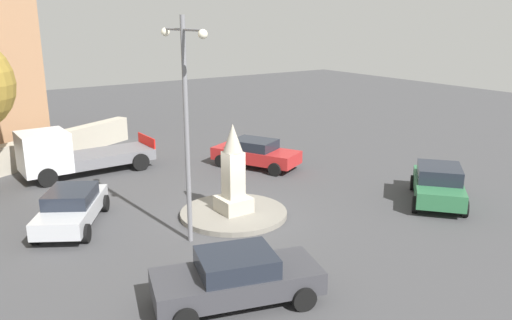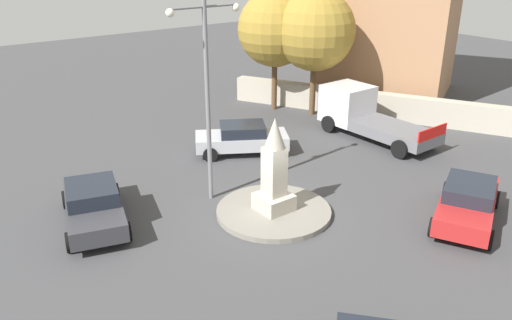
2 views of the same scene
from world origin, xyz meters
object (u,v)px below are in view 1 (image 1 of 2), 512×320
car_red_parked_left (255,153)px  truck_white_waiting (70,154)px  streetlamp (186,111)px  monument (233,176)px  car_green_passing (438,184)px  car_silver_parked_right (72,207)px  car_dark_grey_far_side (237,277)px

car_red_parked_left → truck_white_waiting: bearing=-114.9°
streetlamp → monument: bearing=114.4°
car_green_passing → car_silver_parked_right: size_ratio=0.95×
car_red_parked_left → truck_white_waiting: truck_white_waiting is taller
streetlamp → car_green_passing: streetlamp is taller
car_green_passing → car_dark_grey_far_side: 10.95m
car_silver_parked_right → truck_white_waiting: size_ratio=0.72×
car_green_passing → truck_white_waiting: truck_white_waiting is taller
monument → car_red_parked_left: 6.63m
car_dark_grey_far_side → streetlamp: bearing=169.5°
streetlamp → car_green_passing: bearing=77.0°
streetlamp → car_red_parked_left: 9.76m
streetlamp → car_red_parked_left: streetlamp is taller
monument → truck_white_waiting: (-8.66, -3.67, -0.53)m
car_red_parked_left → truck_white_waiting: (-3.73, -8.02, 0.33)m
streetlamp → truck_white_waiting: bearing=-172.5°
car_silver_parked_right → truck_white_waiting: 6.45m
monument → streetlamp: 3.87m
streetlamp → car_dark_grey_far_side: size_ratio=1.57×
truck_white_waiting → car_silver_parked_right: bearing=-14.7°
car_silver_parked_right → car_dark_grey_far_side: 7.98m
car_green_passing → car_silver_parked_right: 14.18m
car_red_parked_left → car_silver_parked_right: (2.50, -9.66, -0.01)m
monument → car_dark_grey_far_side: bearing=-31.1°
monument → streetlamp: streetlamp is taller
streetlamp → car_red_parked_left: size_ratio=1.59×
streetlamp → truck_white_waiting: 10.39m
monument → streetlamp: (1.08, -2.39, 2.85)m
streetlamp → car_red_parked_left: (-6.02, 6.74, -3.70)m
car_red_parked_left → car_silver_parked_right: size_ratio=1.06×
car_red_parked_left → monument: bearing=-41.4°
truck_white_waiting → streetlamp: bearing=7.5°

